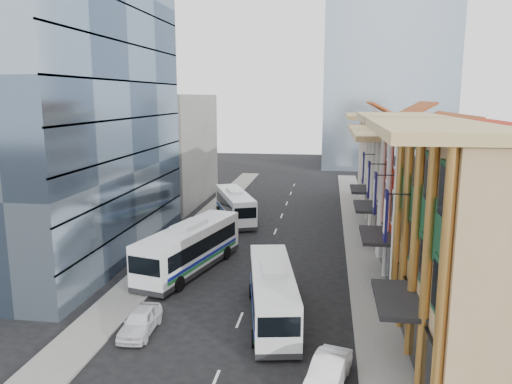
% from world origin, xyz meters
% --- Properties ---
extents(sidewalk_right, '(3.00, 90.00, 0.15)m').
position_xyz_m(sidewalk_right, '(8.50, 22.00, 0.07)').
color(sidewalk_right, slate).
rests_on(sidewalk_right, ground).
extents(sidewalk_left, '(3.00, 90.00, 0.15)m').
position_xyz_m(sidewalk_left, '(-8.50, 22.00, 0.07)').
color(sidewalk_left, slate).
rests_on(sidewalk_left, ground).
extents(shophouse_tan, '(8.00, 14.00, 12.00)m').
position_xyz_m(shophouse_tan, '(14.00, 5.00, 6.00)').
color(shophouse_tan, tan).
rests_on(shophouse_tan, ground).
extents(shophouse_red, '(8.00, 10.00, 12.00)m').
position_xyz_m(shophouse_red, '(14.00, 17.00, 6.00)').
color(shophouse_red, '#A22312').
rests_on(shophouse_red, ground).
extents(shophouse_cream_near, '(8.00, 9.00, 10.00)m').
position_xyz_m(shophouse_cream_near, '(14.00, 26.50, 5.00)').
color(shophouse_cream_near, silver).
rests_on(shophouse_cream_near, ground).
extents(shophouse_cream_mid, '(8.00, 9.00, 10.00)m').
position_xyz_m(shophouse_cream_mid, '(14.00, 35.50, 5.00)').
color(shophouse_cream_mid, silver).
rests_on(shophouse_cream_mid, ground).
extents(shophouse_cream_far, '(8.00, 12.00, 11.00)m').
position_xyz_m(shophouse_cream_far, '(14.00, 46.00, 5.50)').
color(shophouse_cream_far, silver).
rests_on(shophouse_cream_far, ground).
extents(office_tower, '(12.00, 26.00, 30.00)m').
position_xyz_m(office_tower, '(-17.00, 19.00, 15.00)').
color(office_tower, '#3F4F65').
rests_on(office_tower, ground).
extents(office_block_far, '(10.00, 18.00, 14.00)m').
position_xyz_m(office_block_far, '(-16.00, 42.00, 7.00)').
color(office_block_far, gray).
rests_on(office_block_far, ground).
extents(bus_left_near, '(5.90, 12.87, 4.02)m').
position_xyz_m(bus_left_near, '(-5.50, 16.31, 2.01)').
color(bus_left_near, white).
rests_on(bus_left_near, ground).
extents(bus_left_far, '(6.60, 11.39, 3.60)m').
position_xyz_m(bus_left_far, '(-5.01, 33.07, 1.80)').
color(bus_left_far, white).
rests_on(bus_left_far, ground).
extents(bus_right, '(4.48, 11.30, 3.53)m').
position_xyz_m(bus_right, '(2.00, 8.51, 1.77)').
color(bus_right, silver).
rests_on(bus_right, ground).
extents(sedan_left, '(1.87, 4.35, 1.46)m').
position_xyz_m(sedan_left, '(-5.50, 5.47, 0.73)').
color(sedan_left, silver).
rests_on(sedan_left, ground).
extents(sedan_right, '(2.52, 4.59, 1.44)m').
position_xyz_m(sedan_right, '(5.50, 1.47, 0.72)').
color(sedan_right, white).
rests_on(sedan_right, ground).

